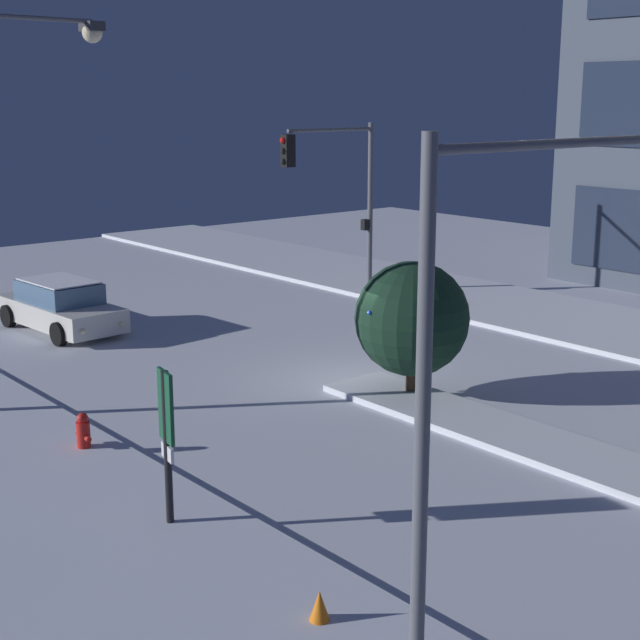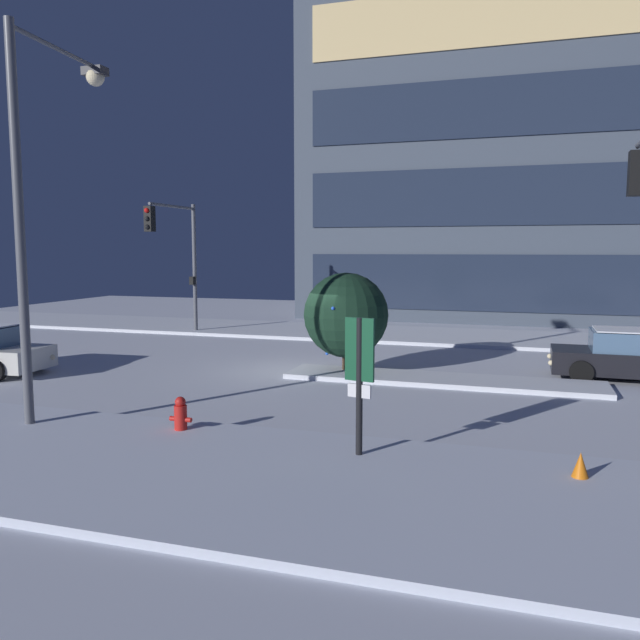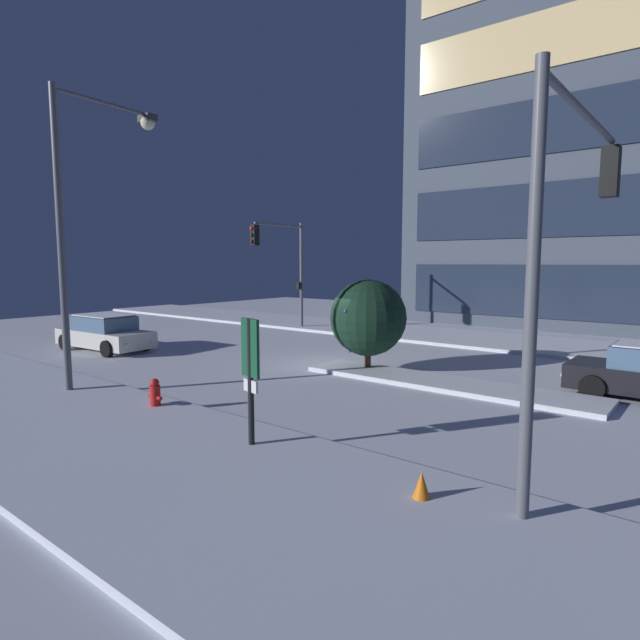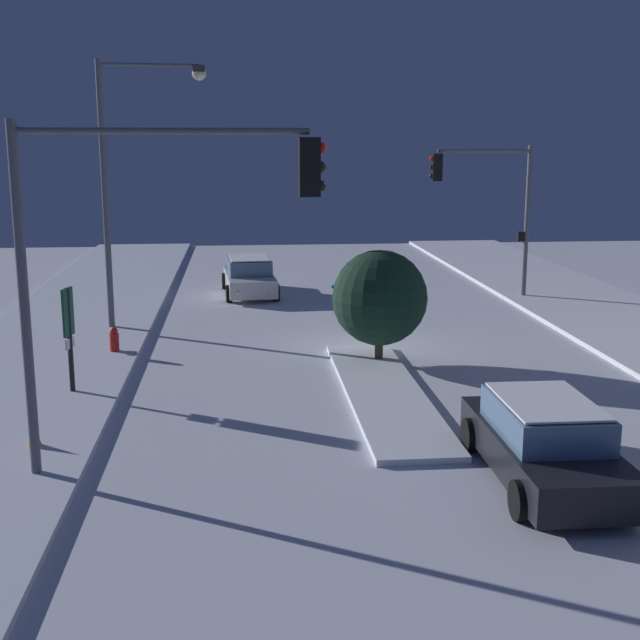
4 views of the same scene
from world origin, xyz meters
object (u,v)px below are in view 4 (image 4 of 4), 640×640
(car_far, at_px, (544,442))
(construction_cone, at_px, (34,439))
(traffic_light_corner_near_right, at_px, (144,230))
(decorated_tree_median, at_px, (380,298))
(traffic_light_corner_far_left, at_px, (490,195))
(parking_info_sign, at_px, (69,329))
(car_near, at_px, (249,277))
(fire_hydrant, at_px, (114,342))
(street_lamp_arched, at_px, (132,159))

(car_far, distance_m, construction_cone, 9.60)
(traffic_light_corner_near_right, xyz_separation_m, construction_cone, (-1.37, -2.43, -4.16))
(car_far, relative_size, decorated_tree_median, 1.54)
(traffic_light_corner_far_left, bearing_deg, parking_info_sign, 40.45)
(car_near, distance_m, decorated_tree_median, 11.44)
(parking_info_sign, height_order, construction_cone, parking_info_sign)
(parking_info_sign, bearing_deg, car_far, -21.08)
(decorated_tree_median, bearing_deg, car_far, 10.76)
(car_far, xyz_separation_m, traffic_light_corner_near_right, (-0.89, -6.90, 3.72))
(traffic_light_corner_far_left, height_order, fire_hydrant, traffic_light_corner_far_left)
(car_far, bearing_deg, traffic_light_corner_near_right, 83.39)
(traffic_light_corner_far_left, bearing_deg, car_far, 76.84)
(decorated_tree_median, xyz_separation_m, construction_cone, (6.04, -7.75, -1.54))
(traffic_light_corner_near_right, xyz_separation_m, street_lamp_arched, (-12.26, -1.66, 0.97))
(car_far, height_order, construction_cone, car_far)
(traffic_light_corner_near_right, bearing_deg, fire_hydrant, 102.44)
(traffic_light_corner_near_right, distance_m, decorated_tree_median, 9.49)
(traffic_light_corner_near_right, distance_m, construction_cone, 5.01)
(car_near, xyz_separation_m, fire_hydrant, (9.38, -3.91, -0.32))
(decorated_tree_median, height_order, construction_cone, decorated_tree_median)
(car_near, distance_m, parking_info_sign, 13.96)
(car_far, distance_m, street_lamp_arched, 16.38)
(traffic_light_corner_near_right, bearing_deg, decorated_tree_median, 54.33)
(car_near, bearing_deg, decorated_tree_median, 13.35)
(car_near, height_order, traffic_light_corner_near_right, traffic_light_corner_near_right)
(car_near, relative_size, traffic_light_corner_near_right, 0.75)
(car_far, height_order, fire_hydrant, car_far)
(street_lamp_arched, height_order, decorated_tree_median, street_lamp_arched)
(traffic_light_corner_near_right, height_order, construction_cone, traffic_light_corner_near_right)
(traffic_light_corner_far_left, bearing_deg, car_near, -11.64)
(car_far, relative_size, street_lamp_arched, 0.57)
(street_lamp_arched, height_order, fire_hydrant, street_lamp_arched)
(traffic_light_corner_far_left, relative_size, fire_hydrant, 7.05)
(traffic_light_corner_near_right, relative_size, street_lamp_arched, 0.75)
(car_near, xyz_separation_m, decorated_tree_median, (10.88, 3.37, 1.10))
(traffic_light_corner_far_left, xyz_separation_m, fire_hydrant, (7.53, -12.91, -3.56))
(street_lamp_arched, xyz_separation_m, decorated_tree_median, (4.86, 6.98, -3.59))
(traffic_light_corner_far_left, height_order, street_lamp_arched, street_lamp_arched)
(construction_cone, bearing_deg, traffic_light_corner_far_left, 138.39)
(decorated_tree_median, bearing_deg, fire_hydrant, -101.61)
(parking_info_sign, bearing_deg, construction_cone, -78.96)
(traffic_light_corner_near_right, distance_m, fire_hydrant, 9.97)
(street_lamp_arched, xyz_separation_m, parking_info_sign, (7.21, -0.74, -3.76))
(car_far, xyz_separation_m, street_lamp_arched, (-13.15, -8.56, 4.69))
(traffic_light_corner_near_right, xyz_separation_m, parking_info_sign, (-5.05, -2.40, -2.79))
(traffic_light_corner_far_left, bearing_deg, fire_hydrant, 30.24)
(street_lamp_arched, relative_size, parking_info_sign, 3.20)
(fire_hydrant, height_order, parking_info_sign, parking_info_sign)
(decorated_tree_median, bearing_deg, car_near, -162.78)
(car_far, xyz_separation_m, parking_info_sign, (-5.94, -9.29, 0.93))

